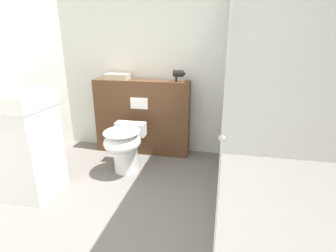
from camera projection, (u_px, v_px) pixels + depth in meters
wall_back at (177, 56)px, 3.23m from camera, size 8.00×0.06×2.50m
partition_panel at (142, 117)px, 3.40m from camera, size 1.23×0.23×0.96m
shower_glass at (224, 93)px, 2.23m from camera, size 0.04×2.00×2.02m
toilet at (124, 145)px, 2.92m from camera, size 0.40×0.57×0.52m
sink_vanity at (24, 144)px, 2.47m from camera, size 0.54×0.48×1.16m
hair_drier at (179, 74)px, 3.11m from camera, size 0.15×0.08×0.14m
folded_towel at (117, 77)px, 3.29m from camera, size 0.30×0.19×0.07m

